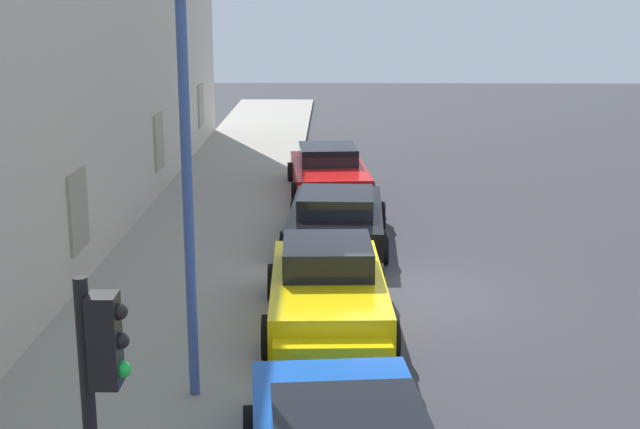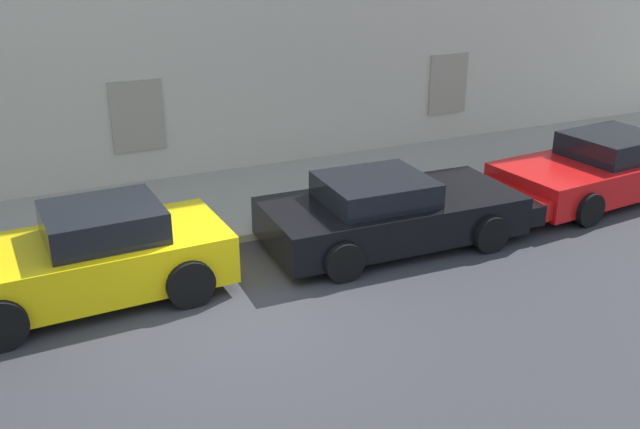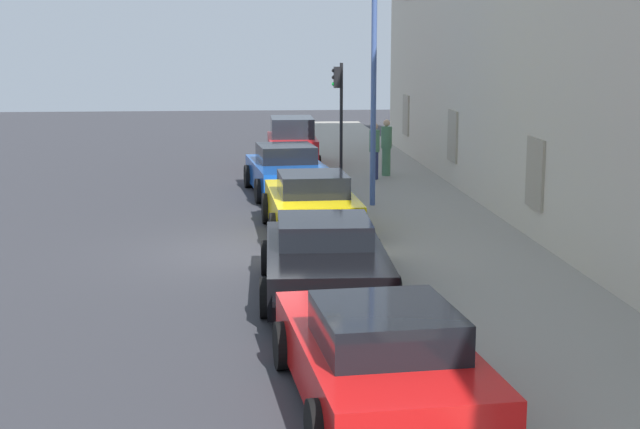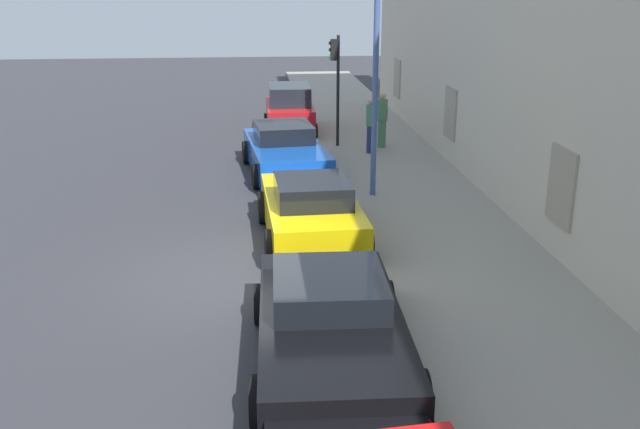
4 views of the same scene
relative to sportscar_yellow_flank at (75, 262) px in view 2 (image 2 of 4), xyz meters
The scene contains 5 objects.
ground_plane 2.61m from the sportscar_yellow_flank, 38.49° to the right, with size 80.00×80.00×0.00m, color #333338.
sidewalk 3.49m from the sportscar_yellow_flank, 54.91° to the left, with size 60.00×3.72×0.14m, color gray.
sportscar_yellow_flank is the anchor object (origin of this frame).
sportscar_white_middle 5.53m from the sportscar_yellow_flank, ahead, with size 5.00×2.38×1.28m.
sportscar_tail_end 10.30m from the sportscar_yellow_flank, ahead, with size 5.07×2.49×1.32m.
Camera 2 is at (-2.72, -8.61, 5.26)m, focal length 39.86 mm.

